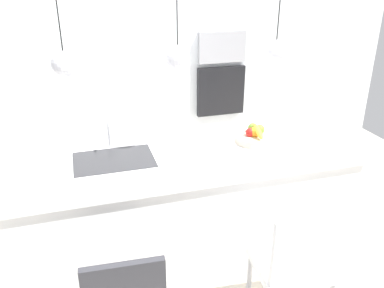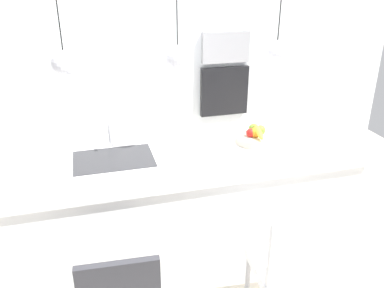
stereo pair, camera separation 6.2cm
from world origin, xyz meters
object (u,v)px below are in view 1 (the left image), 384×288
chair_middle (296,262)px  fruit_bowl (255,136)px  oven (221,91)px  microwave (222,47)px

chair_middle → fruit_bowl: bearing=82.8°
oven → chair_middle: 2.55m
oven → microwave: bearing=0.0°
microwave → oven: 0.50m
microwave → oven: microwave is taller
fruit_bowl → chair_middle: bearing=-97.2°
oven → chair_middle: (-0.42, -2.49, -0.36)m
oven → chair_middle: bearing=-99.6°
microwave → oven: size_ratio=0.96×
fruit_bowl → chair_middle: size_ratio=0.34×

